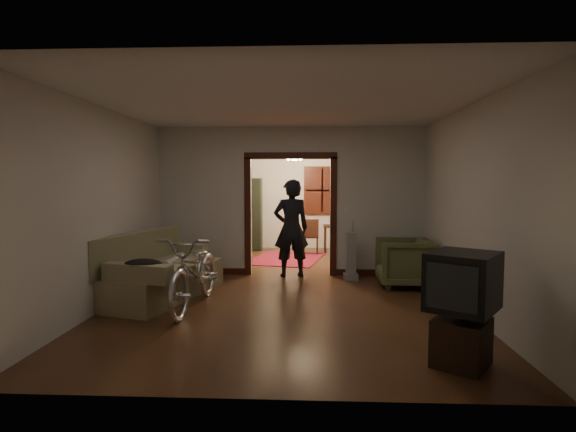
# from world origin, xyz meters

# --- Properties ---
(floor) EXTENTS (5.00, 8.50, 0.01)m
(floor) POSITION_xyz_m (0.00, 0.00, 0.00)
(floor) COLOR #351E11
(floor) RESTS_ON ground
(ceiling) EXTENTS (5.00, 8.50, 0.01)m
(ceiling) POSITION_xyz_m (0.00, 0.00, 2.80)
(ceiling) COLOR white
(ceiling) RESTS_ON floor
(wall_back) EXTENTS (5.00, 0.02, 2.80)m
(wall_back) POSITION_xyz_m (0.00, 4.25, 1.40)
(wall_back) COLOR beige
(wall_back) RESTS_ON floor
(wall_left) EXTENTS (0.02, 8.50, 2.80)m
(wall_left) POSITION_xyz_m (-2.50, 0.00, 1.40)
(wall_left) COLOR beige
(wall_left) RESTS_ON floor
(wall_right) EXTENTS (0.02, 8.50, 2.80)m
(wall_right) POSITION_xyz_m (2.50, 0.00, 1.40)
(wall_right) COLOR beige
(wall_right) RESTS_ON floor
(partition_wall) EXTENTS (5.00, 0.14, 2.80)m
(partition_wall) POSITION_xyz_m (0.00, 0.75, 1.40)
(partition_wall) COLOR beige
(partition_wall) RESTS_ON floor
(door_casing) EXTENTS (1.74, 0.20, 2.32)m
(door_casing) POSITION_xyz_m (0.00, 0.75, 1.10)
(door_casing) COLOR #35140C
(door_casing) RESTS_ON floor
(far_window) EXTENTS (0.98, 0.06, 1.28)m
(far_window) POSITION_xyz_m (0.70, 4.21, 1.55)
(far_window) COLOR black
(far_window) RESTS_ON wall_back
(chandelier) EXTENTS (0.24, 0.24, 0.24)m
(chandelier) POSITION_xyz_m (0.00, 2.50, 2.35)
(chandelier) COLOR #FFE0A5
(chandelier) RESTS_ON ceiling
(light_switch) EXTENTS (0.08, 0.01, 0.12)m
(light_switch) POSITION_xyz_m (1.05, 0.68, 1.25)
(light_switch) COLOR silver
(light_switch) RESTS_ON partition_wall
(sofa) EXTENTS (1.52, 2.36, 1.00)m
(sofa) POSITION_xyz_m (-1.89, -1.08, 0.50)
(sofa) COLOR #77744F
(sofa) RESTS_ON floor
(rolled_paper) EXTENTS (0.11, 0.86, 0.11)m
(rolled_paper) POSITION_xyz_m (-1.79, -0.78, 0.53)
(rolled_paper) COLOR beige
(rolled_paper) RESTS_ON sofa
(jacket) EXTENTS (0.50, 0.38, 0.15)m
(jacket) POSITION_xyz_m (-1.84, -1.99, 0.68)
(jacket) COLOR black
(jacket) RESTS_ON sofa
(bicycle) EXTENTS (0.78, 2.01, 1.04)m
(bicycle) POSITION_xyz_m (-1.24, -1.60, 0.52)
(bicycle) COLOR silver
(bicycle) RESTS_ON floor
(armchair) EXTENTS (0.92, 0.89, 0.82)m
(armchair) POSITION_xyz_m (1.96, -0.17, 0.41)
(armchair) COLOR #525A33
(armchair) RESTS_ON floor
(tv_stand) EXTENTS (0.66, 0.68, 0.46)m
(tv_stand) POSITION_xyz_m (1.81, -3.48, 0.23)
(tv_stand) COLOR black
(tv_stand) RESTS_ON floor
(crt_tv) EXTENTS (0.83, 0.85, 0.55)m
(crt_tv) POSITION_xyz_m (1.81, -3.48, 0.82)
(crt_tv) COLOR black
(crt_tv) RESTS_ON tv_stand
(vacuum) EXTENTS (0.30, 0.26, 0.87)m
(vacuum) POSITION_xyz_m (1.11, 0.32, 0.43)
(vacuum) COLOR gray
(vacuum) RESTS_ON floor
(person) EXTENTS (0.75, 0.58, 1.82)m
(person) POSITION_xyz_m (0.02, 0.55, 0.91)
(person) COLOR black
(person) RESTS_ON floor
(oriental_rug) EXTENTS (1.86, 2.23, 0.01)m
(oriental_rug) POSITION_xyz_m (-0.17, 2.46, 0.01)
(oriental_rug) COLOR maroon
(oriental_rug) RESTS_ON floor
(locker) EXTENTS (0.96, 0.57, 1.87)m
(locker) POSITION_xyz_m (-1.35, 3.92, 0.94)
(locker) COLOR black
(locker) RESTS_ON floor
(globe) EXTENTS (0.29, 0.29, 0.29)m
(globe) POSITION_xyz_m (-1.35, 3.92, 1.94)
(globe) COLOR #1E5972
(globe) RESTS_ON locker
(desk) EXTENTS (0.94, 0.59, 0.67)m
(desk) POSITION_xyz_m (1.17, 3.59, 0.33)
(desk) COLOR black
(desk) RESTS_ON floor
(desk_chair) EXTENTS (0.43, 0.43, 0.87)m
(desk_chair) POSITION_xyz_m (0.39, 3.21, 0.44)
(desk_chair) COLOR black
(desk_chair) RESTS_ON floor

